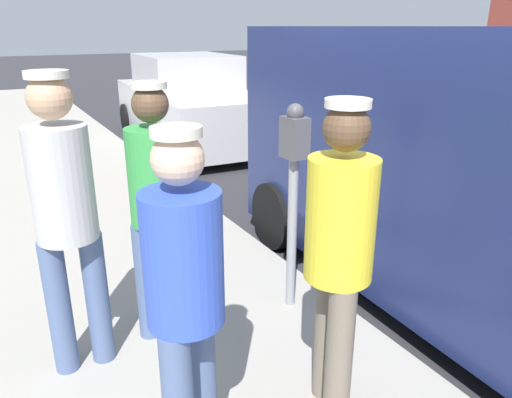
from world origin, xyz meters
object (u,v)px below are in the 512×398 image
(parking_meter_near, at_px, (294,174))
(parked_sedan_behind, at_px, (190,104))
(pedestrian_in_blue, at_px, (185,290))
(pedestrian_in_gray, at_px, (65,209))
(pedestrian_in_green, at_px, (157,199))
(pedestrian_in_yellow, at_px, (339,248))

(parking_meter_near, bearing_deg, parked_sedan_behind, -105.20)
(pedestrian_in_blue, xyz_separation_m, pedestrian_in_gray, (0.32, -0.99, 0.10))
(pedestrian_in_green, relative_size, pedestrian_in_yellow, 1.00)
(pedestrian_in_blue, distance_m, pedestrian_in_gray, 1.05)
(pedestrian_in_blue, xyz_separation_m, parked_sedan_behind, (-2.81, -6.95, -0.34))
(pedestrian_in_yellow, height_order, pedestrian_in_blue, pedestrian_in_yellow)
(pedestrian_in_blue, relative_size, pedestrian_in_gray, 0.92)
(pedestrian_in_blue, bearing_deg, pedestrian_in_green, -102.35)
(pedestrian_in_blue, bearing_deg, parking_meter_near, -141.22)
(parking_meter_near, bearing_deg, pedestrian_in_yellow, 68.57)
(pedestrian_in_green, bearing_deg, parked_sedan_behind, -113.67)
(pedestrian_in_green, height_order, pedestrian_in_yellow, pedestrian_in_yellow)
(pedestrian_in_yellow, bearing_deg, parking_meter_near, -111.43)
(pedestrian_in_gray, bearing_deg, pedestrian_in_green, -171.66)
(pedestrian_in_green, distance_m, pedestrian_in_gray, 0.56)
(pedestrian_in_green, xyz_separation_m, pedestrian_in_gray, (0.55, 0.08, 0.06))
(pedestrian_in_yellow, relative_size, pedestrian_in_blue, 1.03)
(pedestrian_in_gray, bearing_deg, parked_sedan_behind, -117.72)
(parked_sedan_behind, bearing_deg, pedestrian_in_green, 66.33)
(parking_meter_near, xyz_separation_m, parked_sedan_behind, (-1.63, -6.00, -0.43))
(parking_meter_near, bearing_deg, pedestrian_in_blue, 38.78)
(pedestrian_in_yellow, bearing_deg, parked_sedan_behind, -106.12)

